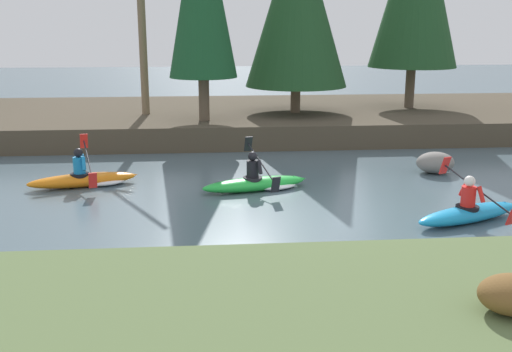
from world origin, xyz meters
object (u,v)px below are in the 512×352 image
at_px(kayaker_lead, 469,211).
at_px(kayaker_trailing, 87,179).
at_px(boulder_midstream, 435,163).
at_px(kayaker_middle, 259,182).

distance_m(kayaker_lead, kayaker_trailing, 9.29).
relative_size(kayaker_lead, boulder_midstream, 2.59).
bearing_deg(boulder_midstream, kayaker_trailing, -176.48).
relative_size(kayaker_lead, kayaker_middle, 0.98).
height_order(kayaker_lead, kayaker_middle, same).
height_order(kayaker_trailing, boulder_midstream, kayaker_trailing).
height_order(kayaker_middle, kayaker_trailing, same).
xyz_separation_m(kayaker_lead, kayaker_trailing, (-8.58, 3.55, -0.02)).
distance_m(kayaker_lead, kayaker_middle, 5.05).
bearing_deg(kayaker_middle, kayaker_lead, -49.14).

